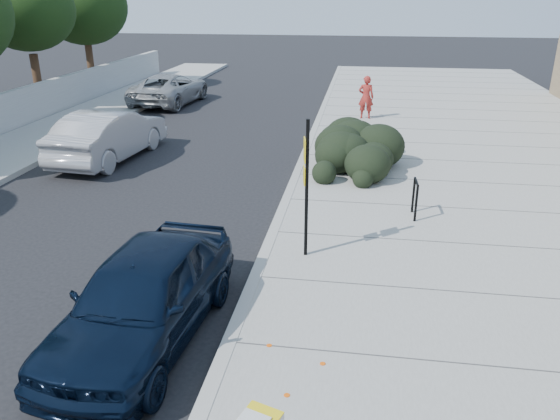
{
  "coord_description": "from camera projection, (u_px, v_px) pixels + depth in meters",
  "views": [
    {
      "loc": [
        1.75,
        -8.5,
        4.92
      ],
      "look_at": [
        0.28,
        1.15,
        1.0
      ],
      "focal_mm": 35.0,
      "sensor_mm": 36.0,
      "label": 1
    }
  ],
  "objects": [
    {
      "name": "curb_near",
      "position": [
        292.0,
        188.0,
        14.43
      ],
      "size": [
        0.22,
        50.0,
        0.17
      ],
      "primitive_type": "cube",
      "color": "#9E9E99",
      "rests_on": "ground"
    },
    {
      "name": "tree_far_e",
      "position": [
        26.0,
        10.0,
        22.91
      ],
      "size": [
        4.0,
        4.0,
        5.9
      ],
      "color": "#332114",
      "rests_on": "ground"
    },
    {
      "name": "ground",
      "position": [
        255.0,
        284.0,
        9.88
      ],
      "size": [
        120.0,
        120.0,
        0.0
      ],
      "primitive_type": "plane",
      "color": "black",
      "rests_on": "ground"
    },
    {
      "name": "hedge",
      "position": [
        358.0,
        143.0,
        15.74
      ],
      "size": [
        3.28,
        4.2,
        1.41
      ],
      "primitive_type": "ellipsoid",
      "rotation": [
        0.0,
        0.0,
        -0.43
      ],
      "color": "black",
      "rests_on": "sidewalk_near"
    },
    {
      "name": "curb_far",
      "position": [
        14.0,
        174.0,
        15.55
      ],
      "size": [
        0.22,
        50.0,
        0.17
      ],
      "primitive_type": "cube",
      "color": "#9E9E99",
      "rests_on": "ground"
    },
    {
      "name": "tree_far_f",
      "position": [
        83.0,
        7.0,
        27.49
      ],
      "size": [
        4.4,
        4.4,
        6.07
      ],
      "color": "#332114",
      "rests_on": "ground"
    },
    {
      "name": "pedestrian",
      "position": [
        366.0,
        97.0,
        21.74
      ],
      "size": [
        0.63,
        0.43,
        1.69
      ],
      "primitive_type": "imported",
      "rotation": [
        0.0,
        0.0,
        3.11
      ],
      "color": "maroon",
      "rests_on": "sidewalk_near"
    },
    {
      "name": "sidewalk_near",
      "position": [
        513.0,
        200.0,
        13.65
      ],
      "size": [
        11.2,
        50.0,
        0.15
      ],
      "primitive_type": "cube",
      "color": "gray",
      "rests_on": "ground"
    },
    {
      "name": "sign_post",
      "position": [
        306.0,
        181.0,
        10.08
      ],
      "size": [
        0.12,
        0.31,
        2.67
      ],
      "rotation": [
        0.0,
        0.0,
        0.17
      ],
      "color": "black",
      "rests_on": "sidewalk_near"
    },
    {
      "name": "wagon_silver",
      "position": [
        109.0,
        135.0,
        16.92
      ],
      "size": [
        2.11,
        4.87,
        1.56
      ],
      "primitive_type": "imported",
      "rotation": [
        0.0,
        0.0,
        3.04
      ],
      "color": "#A5A4A9",
      "rests_on": "ground"
    },
    {
      "name": "bike_rack",
      "position": [
        415.0,
        195.0,
        12.24
      ],
      "size": [
        0.08,
        0.59,
        0.86
      ],
      "rotation": [
        0.0,
        0.0,
        0.04
      ],
      "color": "black",
      "rests_on": "sidewalk_near"
    },
    {
      "name": "sedan_navy",
      "position": [
        143.0,
        296.0,
        8.07
      ],
      "size": [
        2.04,
        4.38,
        1.45
      ],
      "primitive_type": "imported",
      "rotation": [
        0.0,
        0.0,
        -0.08
      ],
      "color": "black",
      "rests_on": "ground"
    },
    {
      "name": "suv_silver",
      "position": [
        170.0,
        89.0,
        25.39
      ],
      "size": [
        2.73,
        5.2,
        1.39
      ],
      "primitive_type": "imported",
      "rotation": [
        0.0,
        0.0,
        3.06
      ],
      "color": "gray",
      "rests_on": "ground"
    }
  ]
}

